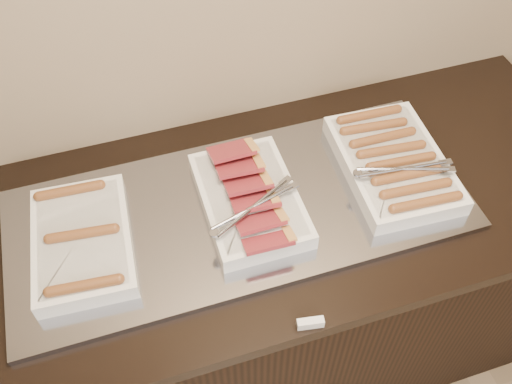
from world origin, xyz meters
TOP-DOWN VIEW (x-y plane):
  - counter at (0.00, 2.13)m, footprint 2.06×0.76m
  - warming_tray at (-0.02, 2.13)m, footprint 1.20×0.50m
  - dish_left at (-0.42, 2.13)m, footprint 0.26×0.37m
  - dish_center at (0.01, 2.13)m, footprint 0.27×0.38m
  - dish_right at (0.42, 2.13)m, footprint 0.29×0.41m
  - label_holder at (0.04, 1.77)m, footprint 0.06×0.03m

SIDE VIEW (x-z plane):
  - counter at x=0.00m, z-range 0.00..0.90m
  - warming_tray at x=-0.02m, z-range 0.90..0.92m
  - label_holder at x=0.04m, z-range 0.90..0.92m
  - dish_left at x=-0.42m, z-range 0.91..0.98m
  - dish_center at x=0.01m, z-range 0.91..0.99m
  - dish_right at x=0.42m, z-range 0.91..0.99m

